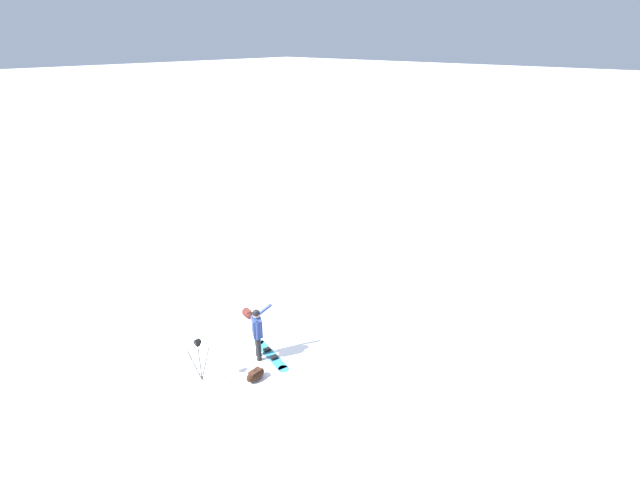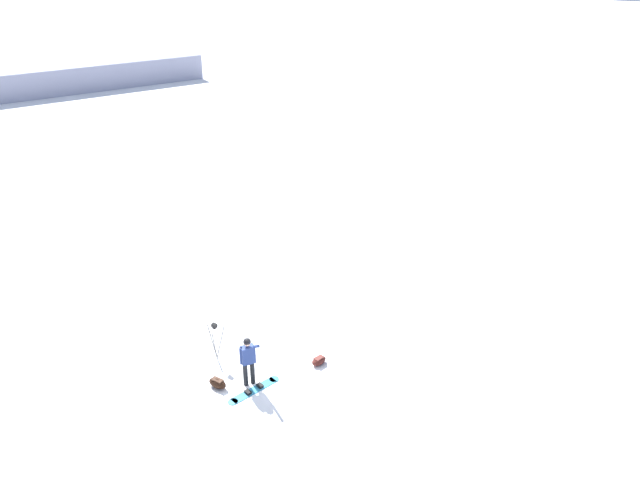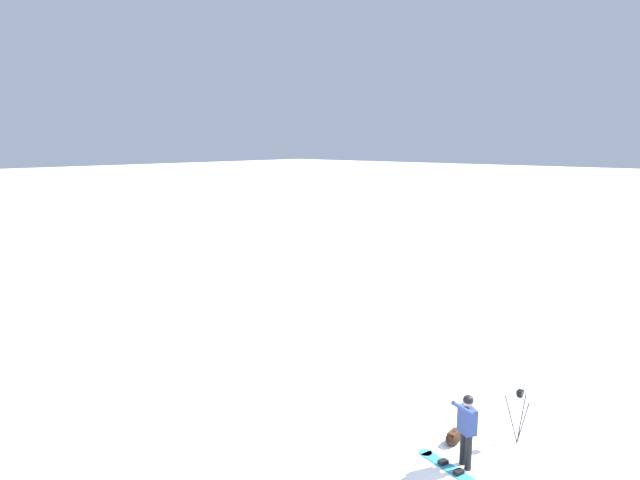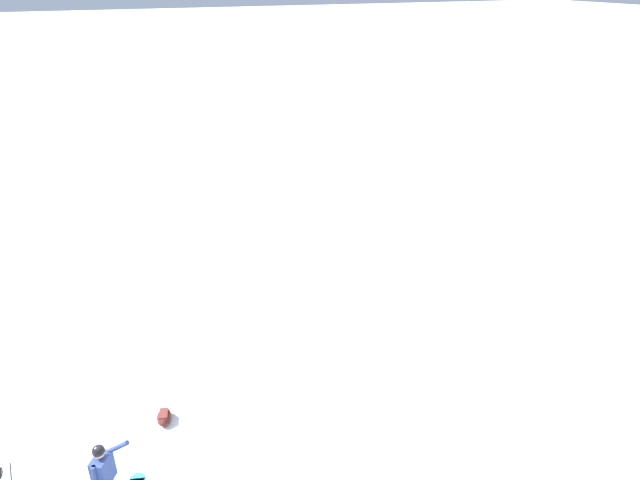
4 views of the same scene
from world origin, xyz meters
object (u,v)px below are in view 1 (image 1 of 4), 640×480
snowboard (271,355)px  camera_tripod (199,352)px  snowboarder (257,329)px  gear_bag_large (255,375)px  gear_bag_small (247,313)px

snowboard → camera_tripod: camera_tripod is taller
snowboarder → camera_tripod: (0.44, 1.67, -0.06)m
snowboarder → snowboard: snowboarder is taller
snowboard → gear_bag_large: 1.10m
snowboard → gear_bag_large: gear_bag_large is taller
gear_bag_large → camera_tripod: 1.65m
snowboarder → snowboard: (-0.17, -0.30, -0.96)m
snowboarder → gear_bag_large: snowboarder is taller
snowboarder → snowboard: bearing=-119.4°
snowboarder → camera_tripod: size_ratio=1.28×
snowboarder → gear_bag_small: size_ratio=2.88×
snowboarder → gear_bag_large: 1.25m
snowboard → gear_bag_small: gear_bag_small is taller
snowboarder → camera_tripod: bearing=75.2°
snowboarder → snowboard: size_ratio=0.94×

